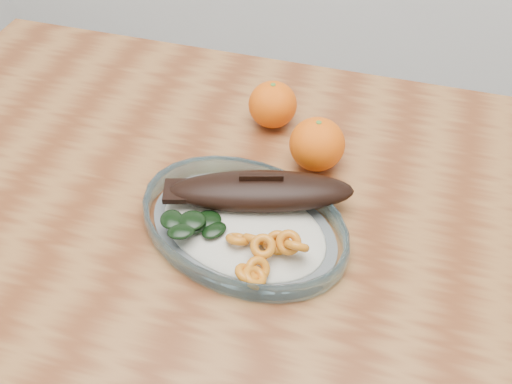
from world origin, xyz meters
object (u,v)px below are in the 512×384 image
dining_table (234,254)px  plated_meal (244,220)px  orange_right (317,144)px  orange_left (273,105)px

dining_table → plated_meal: bearing=-51.5°
dining_table → orange_right: bearing=53.1°
orange_left → orange_right: size_ratio=0.94×
dining_table → orange_left: orange_left is taller
orange_right → dining_table: bearing=-126.9°
dining_table → plated_meal: size_ratio=1.76×
plated_meal → orange_left: size_ratio=8.73×
dining_table → orange_right: 0.21m
orange_left → dining_table: bearing=-90.5°
plated_meal → orange_right: bearing=86.8°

